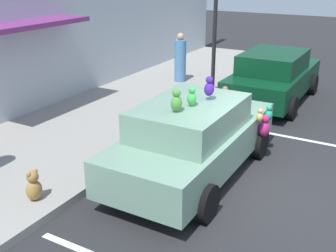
{
  "coord_description": "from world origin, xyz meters",
  "views": [
    {
      "loc": [
        -6.71,
        -1.51,
        3.89
      ],
      "look_at": [
        -0.02,
        2.29,
        0.9
      ],
      "focal_mm": 44.2,
      "sensor_mm": 36.0,
      "label": 1
    }
  ],
  "objects_px": {
    "teddy_bear_on_sidewalk": "(34,186)",
    "street_lamp_post": "(216,9)",
    "plush_covered_car": "(194,137)",
    "parked_sedan_behind": "(274,76)",
    "pedestrian_by_lamp": "(180,60)"
  },
  "relations": [
    {
      "from": "teddy_bear_on_sidewalk",
      "to": "street_lamp_post",
      "type": "bearing_deg",
      "value": -0.02
    },
    {
      "from": "plush_covered_car",
      "to": "teddy_bear_on_sidewalk",
      "type": "xyz_separation_m",
      "value": [
        -2.43,
        1.82,
        -0.39
      ]
    },
    {
      "from": "parked_sedan_behind",
      "to": "street_lamp_post",
      "type": "distance_m",
      "value": 2.65
    },
    {
      "from": "plush_covered_car",
      "to": "teddy_bear_on_sidewalk",
      "type": "relative_size",
      "value": 7.97
    },
    {
      "from": "plush_covered_car",
      "to": "pedestrian_by_lamp",
      "type": "height_order",
      "value": "plush_covered_car"
    },
    {
      "from": "street_lamp_post",
      "to": "pedestrian_by_lamp",
      "type": "xyz_separation_m",
      "value": [
        0.68,
        1.52,
        -1.79
      ]
    },
    {
      "from": "teddy_bear_on_sidewalk",
      "to": "plush_covered_car",
      "type": "bearing_deg",
      "value": -36.78
    },
    {
      "from": "teddy_bear_on_sidewalk",
      "to": "pedestrian_by_lamp",
      "type": "height_order",
      "value": "pedestrian_by_lamp"
    },
    {
      "from": "parked_sedan_behind",
      "to": "teddy_bear_on_sidewalk",
      "type": "height_order",
      "value": "parked_sedan_behind"
    },
    {
      "from": "parked_sedan_behind",
      "to": "pedestrian_by_lamp",
      "type": "bearing_deg",
      "value": 85.89
    },
    {
      "from": "parked_sedan_behind",
      "to": "street_lamp_post",
      "type": "height_order",
      "value": "street_lamp_post"
    },
    {
      "from": "street_lamp_post",
      "to": "plush_covered_car",
      "type": "bearing_deg",
      "value": -160.09
    },
    {
      "from": "parked_sedan_behind",
      "to": "teddy_bear_on_sidewalk",
      "type": "bearing_deg",
      "value": 167.2
    },
    {
      "from": "parked_sedan_behind",
      "to": "teddy_bear_on_sidewalk",
      "type": "xyz_separation_m",
      "value": [
        -7.88,
        1.79,
        -0.38
      ]
    },
    {
      "from": "parked_sedan_behind",
      "to": "teddy_bear_on_sidewalk",
      "type": "relative_size",
      "value": 7.92
    }
  ]
}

